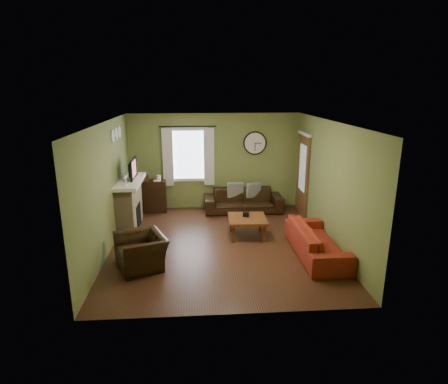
{
  "coord_description": "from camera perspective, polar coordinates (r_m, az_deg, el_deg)",
  "views": [
    {
      "loc": [
        -0.48,
        -7.45,
        3.27
      ],
      "look_at": [
        0.1,
        0.4,
        1.05
      ],
      "focal_mm": 30.0,
      "sensor_mm": 36.0,
      "label": 1
    }
  ],
  "objects": [
    {
      "name": "medallion_right",
      "position": [
        9.18,
        -15.69,
        8.8
      ],
      "size": [
        0.28,
        0.28,
        0.03
      ],
      "primitive_type": "cylinder",
      "color": "white",
      "rests_on": "wall_left"
    },
    {
      "name": "ceiling",
      "position": [
        7.49,
        -0.55,
        10.63
      ],
      "size": [
        4.6,
        5.2,
        0.0
      ],
      "primitive_type": "cube",
      "color": "white",
      "rests_on": "ground"
    },
    {
      "name": "wine_glass_a",
      "position": [
        8.45,
        -14.81,
        1.66
      ],
      "size": [
        0.08,
        0.08,
        0.21
      ],
      "primitive_type": null,
      "color": "white",
      "rests_on": "mantel"
    },
    {
      "name": "tv_screen",
      "position": [
        9.07,
        -13.62,
        3.47
      ],
      "size": [
        0.02,
        0.62,
        0.36
      ],
      "primitive_type": "cube",
      "color": "#994C3F",
      "rests_on": "mantel"
    },
    {
      "name": "fireplace",
      "position": [
        9.16,
        -14.22,
        -2.02
      ],
      "size": [
        0.4,
        1.4,
        1.1
      ],
      "primitive_type": "cube",
      "color": "tan",
      "rests_on": "floor"
    },
    {
      "name": "sofa_red",
      "position": [
        7.76,
        13.93,
        -7.24
      ],
      "size": [
        0.8,
        2.05,
        0.6
      ],
      "primitive_type": "imported",
      "rotation": [
        0.0,
        0.0,
        1.57
      ],
      "color": "maroon",
      "rests_on": "floor"
    },
    {
      "name": "window_pane",
      "position": [
        10.19,
        -5.43,
        5.67
      ],
      "size": [
        1.0,
        0.02,
        1.3
      ],
      "primitive_type": null,
      "color": "silver",
      "rests_on": "wall_back"
    },
    {
      "name": "medallion_mid",
      "position": [
        8.84,
        -16.12,
        8.52
      ],
      "size": [
        0.28,
        0.28,
        0.03
      ],
      "primitive_type": "cylinder",
      "color": "white",
      "rests_on": "wall_left"
    },
    {
      "name": "wall_right",
      "position": [
        8.19,
        15.76,
        1.23
      ],
      "size": [
        0.0,
        5.2,
        2.6
      ],
      "primitive_type": "cube",
      "color": "olive",
      "rests_on": "ground"
    },
    {
      "name": "sofa_brown",
      "position": [
        10.14,
        2.97,
        -1.28
      ],
      "size": [
        2.08,
        0.81,
        0.61
      ],
      "primitive_type": "imported",
      "color": "black",
      "rests_on": "floor"
    },
    {
      "name": "tv",
      "position": [
        9.09,
        -14.09,
        3.11
      ],
      "size": [
        0.08,
        0.6,
        0.35
      ],
      "primitive_type": "imported",
      "rotation": [
        0.0,
        0.0,
        1.57
      ],
      "color": "black",
      "rests_on": "mantel"
    },
    {
      "name": "door",
      "position": [
        9.95,
        11.95,
        2.51
      ],
      "size": [
        0.05,
        0.9,
        2.1
      ],
      "primitive_type": "cube",
      "color": "brown",
      "rests_on": "floor"
    },
    {
      "name": "wine_glass_b",
      "position": [
        8.57,
        -14.67,
        1.82
      ],
      "size": [
        0.07,
        0.07,
        0.21
      ],
      "primitive_type": null,
      "color": "white",
      "rests_on": "mantel"
    },
    {
      "name": "curtain_left",
      "position": [
        10.12,
        -8.56,
        5.22
      ],
      "size": [
        0.28,
        0.04,
        1.55
      ],
      "primitive_type": "cube",
      "color": "silver",
      "rests_on": "wall_back"
    },
    {
      "name": "mantel",
      "position": [
        9.0,
        -14.28,
        1.57
      ],
      "size": [
        0.58,
        1.6,
        0.08
      ],
      "primitive_type": "cube",
      "color": "white",
      "rests_on": "fireplace"
    },
    {
      "name": "wall_front",
      "position": [
        5.25,
        1.33,
        -6.25
      ],
      "size": [
        4.6,
        0.0,
        2.6
      ],
      "primitive_type": "cube",
      "color": "olive",
      "rests_on": "ground"
    },
    {
      "name": "floor",
      "position": [
        8.15,
        -0.5,
        -7.91
      ],
      "size": [
        4.6,
        5.2,
        0.0
      ],
      "primitive_type": "cube",
      "color": "#432416",
      "rests_on": "ground"
    },
    {
      "name": "bookshelf",
      "position": [
        10.22,
        -10.81,
        -0.66
      ],
      "size": [
        0.73,
        0.31,
        0.87
      ],
      "primitive_type": null,
      "color": "black",
      "rests_on": "floor"
    },
    {
      "name": "wall_clock",
      "position": [
        10.23,
        4.74,
        7.43
      ],
      "size": [
        0.64,
        0.06,
        0.64
      ],
      "primitive_type": null,
      "color": "white",
      "rests_on": "wall_back"
    },
    {
      "name": "curtain_right",
      "position": [
        10.1,
        -2.3,
        5.35
      ],
      "size": [
        0.28,
        0.04,
        1.55
      ],
      "primitive_type": "cube",
      "color": "silver",
      "rests_on": "wall_back"
    },
    {
      "name": "coffee_table",
      "position": [
        8.47,
        3.55,
        -5.35
      ],
      "size": [
        0.87,
        0.87,
        0.45
      ],
      "primitive_type": null,
      "rotation": [
        0.0,
        0.0,
        -0.04
      ],
      "color": "#5E3117",
      "rests_on": "floor"
    },
    {
      "name": "tissue_box",
      "position": [
        8.49,
        3.38,
        -4.02
      ],
      "size": [
        0.16,
        0.16,
        0.1
      ],
      "primitive_type": "cube",
      "rotation": [
        0.0,
        0.0,
        -0.29
      ],
      "color": "black",
      "rests_on": "coffee_table"
    },
    {
      "name": "armchair",
      "position": [
        7.24,
        -12.49,
        -8.78
      ],
      "size": [
        1.14,
        1.2,
        0.62
      ],
      "primitive_type": "imported",
      "rotation": [
        0.0,
        0.0,
        -1.17
      ],
      "color": "black",
      "rests_on": "floor"
    },
    {
      "name": "wall_back",
      "position": [
        10.25,
        -1.47,
        4.66
      ],
      "size": [
        4.6,
        0.0,
        2.6
      ],
      "primitive_type": "cube",
      "color": "olive",
      "rests_on": "ground"
    },
    {
      "name": "wall_left",
      "position": [
        7.92,
        -17.38,
        0.61
      ],
      "size": [
        0.0,
        5.2,
        2.6
      ],
      "primitive_type": "cube",
      "color": "olive",
      "rests_on": "ground"
    },
    {
      "name": "curtain_rod",
      "position": [
        9.98,
        -5.55,
        9.93
      ],
      "size": [
        0.03,
        0.03,
        1.5
      ],
      "primitive_type": "cylinder",
      "color": "black",
      "rests_on": "wall_back"
    },
    {
      "name": "medallion_left",
      "position": [
        8.5,
        -16.59,
        8.22
      ],
      "size": [
        0.28,
        0.28,
        0.03
      ],
      "primitive_type": "cylinder",
      "color": "white",
      "rests_on": "wall_left"
    },
    {
      "name": "firebox",
      "position": [
        9.21,
        -12.95,
        -3.48
      ],
      "size": [
        0.04,
        0.6,
        0.55
      ],
      "primitive_type": "cube",
      "color": "black",
      "rests_on": "fireplace"
    },
    {
      "name": "book",
      "position": [
        10.02,
        -10.71,
        2.14
      ],
      "size": [
        0.18,
        0.22,
        0.02
      ],
      "primitive_type": "imported",
      "rotation": [
        0.0,
        0.0,
        0.13
      ],
      "color": "#5E3117",
      "rests_on": "bookshelf"
    },
    {
      "name": "pillow_left",
      "position": [
        10.2,
        1.72,
        0.27
      ],
      "size": [
        0.44,
        0.15,
        0.43
      ],
      "primitive_type": "cube",
      "rotation": [
        0.0,
        0.0,
        0.05
      ],
      "color": "gray",
      "rests_on": "sofa_brown"
    },
    {
      "name": "pillow_right",
      "position": [
        10.24,
        4.52,
        0.29
      ],
      "size": [
        0.41,
        0.24,
        0.39
      ],
      "primitive_type": "cube",
      "rotation": [
        0.0,
        0.0,
        0.34
      ],
      "color": "gray",
      "rests_on": "sofa_brown"
    }
  ]
}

